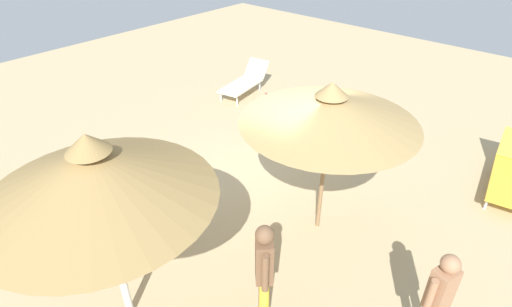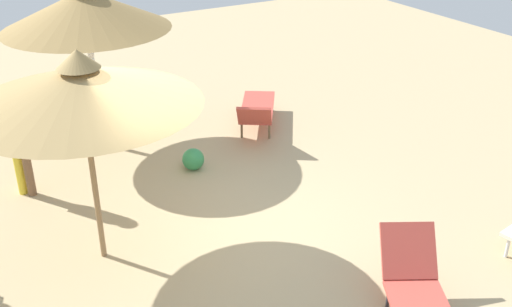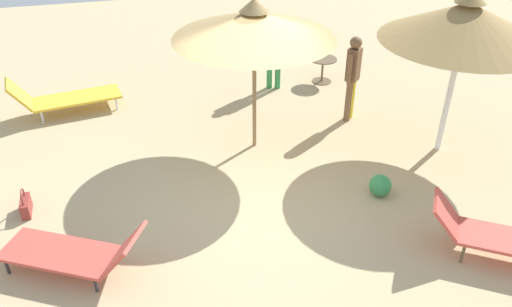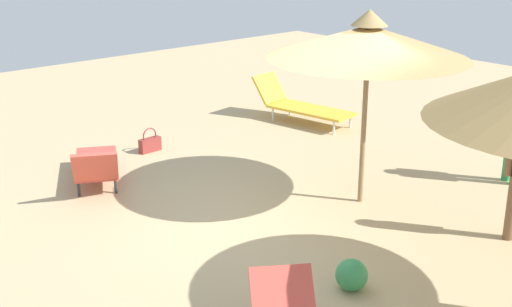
% 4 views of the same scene
% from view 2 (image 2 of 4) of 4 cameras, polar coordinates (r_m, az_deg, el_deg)
% --- Properties ---
extents(ground, '(24.00, 24.00, 0.10)m').
position_cam_2_polar(ground, '(8.44, -5.22, -8.11)').
color(ground, tan).
extents(parasol_umbrella_front, '(2.78, 2.78, 2.96)m').
position_cam_2_polar(parasol_umbrella_front, '(10.49, -15.78, 12.92)').
color(parasol_umbrella_front, white).
rests_on(parasol_umbrella_front, ground).
extents(parasol_umbrella_far_right, '(2.79, 2.79, 2.78)m').
position_cam_2_polar(parasol_umbrella_far_right, '(7.20, -16.14, 6.10)').
color(parasol_umbrella_far_right, olive).
rests_on(parasol_umbrella_far_right, ground).
extents(lounge_chair_near_right, '(2.06, 1.51, 0.84)m').
position_cam_2_polar(lounge_chair_near_right, '(6.99, 15.39, -13.54)').
color(lounge_chair_near_right, '#CC4C3F').
rests_on(lounge_chair_near_right, ground).
extents(lounge_chair_near_left, '(1.98, 1.59, 0.80)m').
position_cam_2_polar(lounge_chair_near_left, '(11.39, 0.08, 4.17)').
color(lounge_chair_near_left, '#CC4C3F').
rests_on(lounge_chair_near_left, ground).
extents(person_standing_back, '(0.35, 0.34, 1.77)m').
position_cam_2_polar(person_standing_back, '(9.57, -21.59, 1.70)').
color(person_standing_back, brown).
rests_on(person_standing_back, ground).
extents(beach_ball, '(0.37, 0.37, 0.37)m').
position_cam_2_polar(beach_ball, '(10.05, -5.93, -0.54)').
color(beach_ball, '#338C4C').
rests_on(beach_ball, ground).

